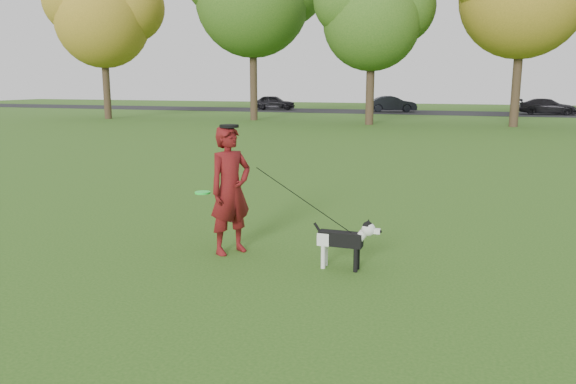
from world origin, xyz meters
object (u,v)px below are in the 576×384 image
at_px(man, 230,190).
at_px(dog, 346,238).
at_px(car_mid, 392,104).
at_px(car_right, 547,107).
at_px(car_left, 274,103).

bearing_deg(man, dog, -65.60).
distance_m(man, car_mid, 40.52).
distance_m(dog, car_right, 41.01).
distance_m(dog, car_left, 43.66).
distance_m(car_mid, car_right, 11.88).
distance_m(man, dog, 1.86).
bearing_deg(car_left, car_mid, -100.51).
height_order(dog, car_mid, car_mid).
relative_size(man, car_left, 0.49).
relative_size(dog, car_right, 0.22).
bearing_deg(car_right, man, 169.49).
height_order(car_left, car_right, car_left).
bearing_deg(car_left, dog, -168.70).
distance_m(dog, car_mid, 40.93).
bearing_deg(car_mid, car_left, 74.00).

